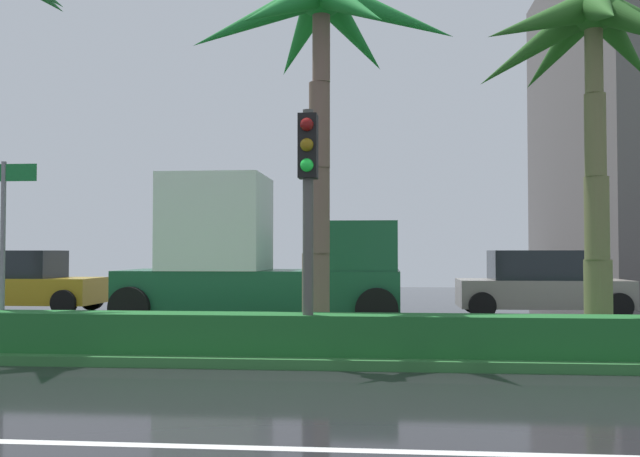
{
  "coord_description": "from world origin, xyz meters",
  "views": [
    {
      "loc": [
        4.19,
        -4.09,
        1.69
      ],
      "look_at": [
        2.85,
        10.29,
        2.16
      ],
      "focal_mm": 40.0,
      "sensor_mm": 36.0,
      "label": 1
    }
  ],
  "objects_px": {
    "palm_tree_centre": "(321,45)",
    "street_name_sign": "(3,228)",
    "traffic_signal_median_right": "(308,186)",
    "box_truck_lead": "(258,258)",
    "car_in_traffic_second": "(20,283)",
    "palm_tree_centre_right": "(594,52)",
    "car_in_traffic_third": "(540,285)"
  },
  "relations": [
    {
      "from": "street_name_sign",
      "to": "car_in_traffic_third",
      "type": "distance_m",
      "value": 13.02
    },
    {
      "from": "palm_tree_centre",
      "to": "palm_tree_centre_right",
      "type": "relative_size",
      "value": 1.07
    },
    {
      "from": "palm_tree_centre",
      "to": "traffic_signal_median_right",
      "type": "relative_size",
      "value": 1.8
    },
    {
      "from": "car_in_traffic_second",
      "to": "box_truck_lead",
      "type": "distance_m",
      "value": 7.72
    },
    {
      "from": "traffic_signal_median_right",
      "to": "car_in_traffic_second",
      "type": "xyz_separation_m",
      "value": [
        -9.03,
        8.54,
        -1.85
      ]
    },
    {
      "from": "palm_tree_centre",
      "to": "traffic_signal_median_right",
      "type": "bearing_deg",
      "value": -90.76
    },
    {
      "from": "palm_tree_centre",
      "to": "street_name_sign",
      "type": "height_order",
      "value": "palm_tree_centre"
    },
    {
      "from": "box_truck_lead",
      "to": "street_name_sign",
      "type": "bearing_deg",
      "value": -120.72
    },
    {
      "from": "street_name_sign",
      "to": "car_in_traffic_second",
      "type": "relative_size",
      "value": 0.7
    },
    {
      "from": "palm_tree_centre",
      "to": "street_name_sign",
      "type": "bearing_deg",
      "value": -164.09
    },
    {
      "from": "street_name_sign",
      "to": "car_in_traffic_third",
      "type": "height_order",
      "value": "street_name_sign"
    },
    {
      "from": "car_in_traffic_second",
      "to": "car_in_traffic_third",
      "type": "xyz_separation_m",
      "value": [
        14.17,
        -0.02,
        0.0
      ]
    },
    {
      "from": "palm_tree_centre",
      "to": "car_in_traffic_second",
      "type": "relative_size",
      "value": 1.53
    },
    {
      "from": "car_in_traffic_second",
      "to": "car_in_traffic_third",
      "type": "height_order",
      "value": "same"
    },
    {
      "from": "traffic_signal_median_right",
      "to": "street_name_sign",
      "type": "relative_size",
      "value": 1.22
    },
    {
      "from": "box_truck_lead",
      "to": "car_in_traffic_third",
      "type": "relative_size",
      "value": 1.49
    },
    {
      "from": "traffic_signal_median_right",
      "to": "palm_tree_centre_right",
      "type": "bearing_deg",
      "value": 21.14
    },
    {
      "from": "palm_tree_centre_right",
      "to": "car_in_traffic_second",
      "type": "bearing_deg",
      "value": 153.8
    },
    {
      "from": "car_in_traffic_second",
      "to": "box_truck_lead",
      "type": "relative_size",
      "value": 0.67
    },
    {
      "from": "palm_tree_centre",
      "to": "car_in_traffic_third",
      "type": "height_order",
      "value": "palm_tree_centre"
    },
    {
      "from": "car_in_traffic_second",
      "to": "car_in_traffic_third",
      "type": "relative_size",
      "value": 1.0
    },
    {
      "from": "traffic_signal_median_right",
      "to": "box_truck_lead",
      "type": "distance_m",
      "value": 6.24
    },
    {
      "from": "palm_tree_centre_right",
      "to": "box_truck_lead",
      "type": "distance_m",
      "value": 8.42
    },
    {
      "from": "palm_tree_centre",
      "to": "car_in_traffic_third",
      "type": "distance_m",
      "value": 9.51
    },
    {
      "from": "street_name_sign",
      "to": "box_truck_lead",
      "type": "height_order",
      "value": "box_truck_lead"
    },
    {
      "from": "palm_tree_centre_right",
      "to": "car_in_traffic_second",
      "type": "xyz_separation_m",
      "value": [
        -13.7,
        6.74,
        -4.23
      ]
    },
    {
      "from": "street_name_sign",
      "to": "car_in_traffic_third",
      "type": "bearing_deg",
      "value": 38.36
    },
    {
      "from": "box_truck_lead",
      "to": "traffic_signal_median_right",
      "type": "bearing_deg",
      "value": -72.77
    },
    {
      "from": "palm_tree_centre_right",
      "to": "street_name_sign",
      "type": "bearing_deg",
      "value": -172.23
    },
    {
      "from": "traffic_signal_median_right",
      "to": "street_name_sign",
      "type": "xyz_separation_m",
      "value": [
        -5.02,
        0.48,
        -0.59
      ]
    },
    {
      "from": "box_truck_lead",
      "to": "car_in_traffic_third",
      "type": "distance_m",
      "value": 7.49
    },
    {
      "from": "traffic_signal_median_right",
      "to": "street_name_sign",
      "type": "height_order",
      "value": "traffic_signal_median_right"
    }
  ]
}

